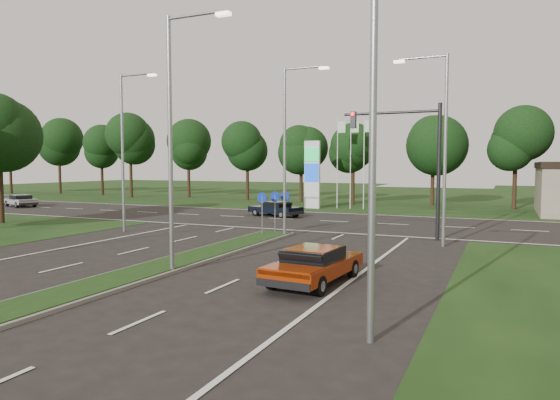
% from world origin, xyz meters
% --- Properties ---
extents(ground, '(160.00, 160.00, 0.00)m').
position_xyz_m(ground, '(0.00, 0.00, 0.00)').
color(ground, black).
rests_on(ground, ground).
extents(verge_far, '(160.00, 50.00, 0.02)m').
position_xyz_m(verge_far, '(0.00, 55.00, 0.00)').
color(verge_far, black).
rests_on(verge_far, ground).
extents(cross_road, '(160.00, 12.00, 0.02)m').
position_xyz_m(cross_road, '(0.00, 24.00, 0.00)').
color(cross_road, black).
rests_on(cross_road, ground).
extents(median_kerb, '(2.00, 26.00, 0.12)m').
position_xyz_m(median_kerb, '(0.00, 4.00, 0.06)').
color(median_kerb, slate).
rests_on(median_kerb, ground).
extents(streetlight_median_near, '(2.53, 0.22, 9.00)m').
position_xyz_m(streetlight_median_near, '(1.00, 6.00, 5.08)').
color(streetlight_median_near, gray).
rests_on(streetlight_median_near, ground).
extents(streetlight_median_far, '(2.53, 0.22, 9.00)m').
position_xyz_m(streetlight_median_far, '(1.00, 16.00, 5.08)').
color(streetlight_median_far, gray).
rests_on(streetlight_median_far, ground).
extents(streetlight_left_far, '(2.53, 0.22, 9.00)m').
position_xyz_m(streetlight_left_far, '(-8.30, 14.00, 5.08)').
color(streetlight_left_far, gray).
rests_on(streetlight_left_far, ground).
extents(streetlight_right_far, '(2.53, 0.22, 9.00)m').
position_xyz_m(streetlight_right_far, '(8.80, 16.00, 5.08)').
color(streetlight_right_far, gray).
rests_on(streetlight_right_far, ground).
extents(streetlight_right_near, '(2.53, 0.22, 9.00)m').
position_xyz_m(streetlight_right_near, '(8.80, 2.00, 5.08)').
color(streetlight_right_near, gray).
rests_on(streetlight_right_near, ground).
extents(traffic_signal, '(5.10, 0.42, 7.00)m').
position_xyz_m(traffic_signal, '(7.19, 18.00, 4.65)').
color(traffic_signal, black).
rests_on(traffic_signal, ground).
extents(median_signs, '(1.16, 1.76, 2.38)m').
position_xyz_m(median_signs, '(0.00, 16.40, 1.71)').
color(median_signs, gray).
rests_on(median_signs, ground).
extents(gas_pylon, '(5.80, 1.26, 8.00)m').
position_xyz_m(gas_pylon, '(-3.79, 33.05, 3.20)').
color(gas_pylon, silver).
rests_on(gas_pylon, ground).
extents(tree_left_far, '(5.20, 5.20, 8.86)m').
position_xyz_m(tree_left_far, '(-17.90, 13.93, 6.11)').
color(tree_left_far, black).
rests_on(tree_left_far, ground).
extents(treeline_far, '(6.00, 6.00, 9.90)m').
position_xyz_m(treeline_far, '(0.10, 39.93, 6.83)').
color(treeline_far, black).
rests_on(treeline_far, ground).
extents(red_sedan, '(2.10, 4.47, 1.19)m').
position_xyz_m(red_sedan, '(6.00, 6.60, 0.64)').
color(red_sedan, '#962A08').
rests_on(red_sedan, ground).
extents(navy_sedan, '(4.45, 2.90, 1.14)m').
position_xyz_m(navy_sedan, '(-4.02, 25.28, 0.61)').
color(navy_sedan, black).
rests_on(navy_sedan, ground).
extents(far_car_a, '(4.25, 2.86, 1.13)m').
position_xyz_m(far_car_a, '(-29.17, 23.51, 0.61)').
color(far_car_a, '#A4A4A4').
rests_on(far_car_a, ground).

